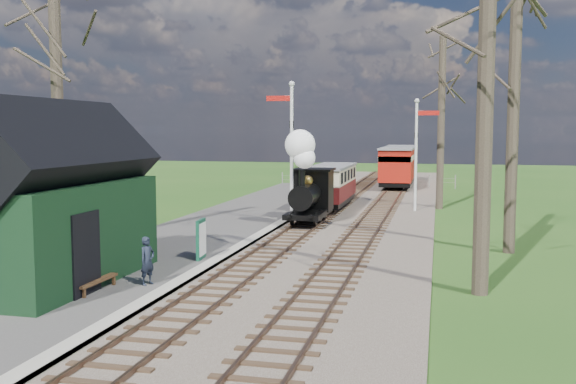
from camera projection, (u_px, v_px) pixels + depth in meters
name	position (u px, v px, depth m)	size (l,w,h in m)	color
ground	(137.00, 354.00, 11.96)	(140.00, 140.00, 0.00)	#265119
distant_hills	(400.00, 303.00, 75.58)	(114.40, 48.00, 22.02)	#385B23
ballast_bed	(355.00, 210.00, 32.97)	(8.00, 60.00, 0.10)	brown
track_near	(331.00, 209.00, 33.27)	(1.60, 60.00, 0.15)	brown
track_far	(381.00, 210.00, 32.67)	(1.60, 60.00, 0.15)	brown
platform	(214.00, 229.00, 26.31)	(5.00, 44.00, 0.20)	#474442
coping_strip	(268.00, 231.00, 25.79)	(0.40, 44.00, 0.21)	#B2AD9E
station_shed	(53.00, 203.00, 16.59)	(3.25, 6.30, 4.78)	black
semaphore_near	(290.00, 143.00, 27.29)	(1.22, 0.24, 6.22)	silver
semaphore_far	(418.00, 146.00, 31.96)	(1.22, 0.24, 5.72)	silver
bare_trees	(312.00, 98.00, 20.94)	(15.51, 22.39, 12.00)	#382D23
fence_line	(366.00, 180.00, 46.72)	(12.60, 0.08, 1.00)	slate
locomotive	(308.00, 184.00, 27.47)	(1.59, 3.72, 3.99)	black
coach	(331.00, 184.00, 33.39)	(1.86, 6.38, 1.96)	black
red_carriage_a	(397.00, 167.00, 44.58)	(2.26, 5.59, 2.38)	black
red_carriage_b	(401.00, 163.00, 49.91)	(2.26, 5.59, 2.38)	black
sign_board	(201.00, 239.00, 19.74)	(0.18, 0.84, 1.22)	#0E442E
bench	(89.00, 274.00, 15.85)	(0.51, 1.58, 0.89)	#492F1A
person	(147.00, 261.00, 16.42)	(0.45, 0.30, 1.25)	#19202E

